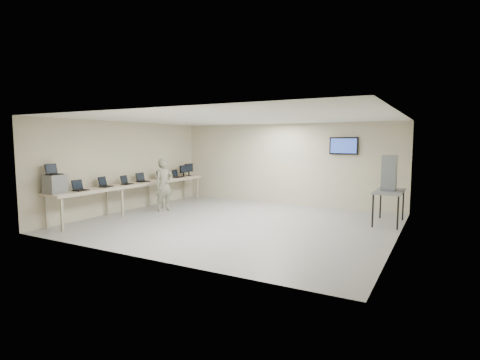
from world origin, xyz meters
The scene contains 15 objects.
room centered at (0.03, 0.06, 1.41)m, with size 8.01×7.01×2.81m.
workbench centered at (-3.59, 0.00, 0.83)m, with size 0.76×6.00×0.90m.
equipment_box centered at (-3.65, -2.75, 1.13)m, with size 0.39×0.45×0.47m, color slate.
laptop_on_box centered at (-3.70, -2.75, 1.44)m, with size 0.30×0.36×0.27m.
laptop_0 centered at (-3.60, -2.09, 0.97)m, with size 0.32×0.38×0.28m.
laptop_1 centered at (-3.66, -1.20, 0.97)m, with size 0.38×0.42×0.29m.
laptop_2 centered at (-3.59, -0.45, 0.97)m, with size 0.34×0.38×0.27m.
laptop_3 centered at (-3.66, 0.32, 0.97)m, with size 0.32×0.38×0.29m.
laptop_4 centered at (-3.64, 1.20, 0.97)m, with size 0.40×0.43×0.28m.
laptop_5 centered at (-3.59, 2.00, 0.97)m, with size 0.34×0.39×0.28m.
monitor_near centered at (-3.60, 2.43, 1.15)m, with size 0.18×0.41×0.41m.
monitor_far centered at (-3.60, 2.75, 1.17)m, with size 0.20×0.46×0.45m.
soldier centered at (-2.85, 0.43, 0.83)m, with size 0.61×0.40×1.66m, color gray.
side_table centered at (3.60, 1.89, 0.82)m, with size 0.70×1.49×0.89m.
storage_bins centered at (3.58, 1.89, 1.36)m, with size 0.36×0.40×0.94m.
Camera 1 is at (4.85, -8.65, 2.21)m, focal length 28.00 mm.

